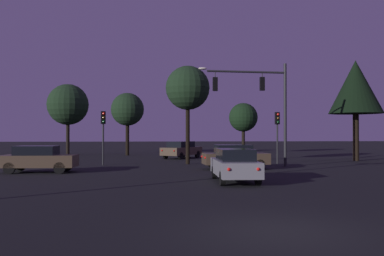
{
  "coord_description": "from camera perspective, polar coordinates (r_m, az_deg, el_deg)",
  "views": [
    {
      "loc": [
        -2.78,
        -9.52,
        2.22
      ],
      "look_at": [
        -0.23,
        19.17,
        2.6
      ],
      "focal_mm": 39.7,
      "sensor_mm": 36.0,
      "label": 1
    }
  ],
  "objects": [
    {
      "name": "tree_lot_edge",
      "position": [
        43.62,
        -8.67,
        2.45
      ],
      "size": [
        3.35,
        3.35,
        6.36
      ],
      "color": "black",
      "rests_on": "ground"
    },
    {
      "name": "car_far_lane",
      "position": [
        37.91,
        -1.41,
        -2.9
      ],
      "size": [
        3.99,
        4.61,
        1.52
      ],
      "color": "#473828",
      "rests_on": "ground"
    },
    {
      "name": "tree_center_horizon",
      "position": [
        48.16,
        6.91,
        1.4
      ],
      "size": [
        3.24,
        3.24,
        5.67
      ],
      "color": "black",
      "rests_on": "ground"
    },
    {
      "name": "tree_left_far",
      "position": [
        37.08,
        21.13,
        5.11
      ],
      "size": [
        4.3,
        4.3,
        8.18
      ],
      "color": "black",
      "rests_on": "ground"
    },
    {
      "name": "car_crossing_right",
      "position": [
        25.72,
        -19.93,
        -3.88
      ],
      "size": [
        4.25,
        2.0,
        1.52
      ],
      "color": "#473828",
      "rests_on": "ground"
    },
    {
      "name": "traffic_light_corner_right",
      "position": [
        31.72,
        11.4,
        0.15
      ],
      "size": [
        0.34,
        0.37,
        3.79
      ],
      "color": "#232326",
      "rests_on": "ground"
    },
    {
      "name": "car_nearside_lane",
      "position": [
        19.64,
        5.76,
        -4.91
      ],
      "size": [
        1.83,
        4.5,
        1.52
      ],
      "color": "gray",
      "rests_on": "ground"
    },
    {
      "name": "car_crossing_left",
      "position": [
        26.63,
        5.78,
        -3.81
      ],
      "size": [
        4.15,
        2.0,
        1.52
      ],
      "color": "#473828",
      "rests_on": "ground"
    },
    {
      "name": "tree_right_cluster",
      "position": [
        30.9,
        -0.58,
        5.34
      ],
      "size": [
        3.2,
        3.2,
        7.14
      ],
      "color": "black",
      "rests_on": "ground"
    },
    {
      "name": "tree_behind_sign",
      "position": [
        45.37,
        -16.33,
        3.02
      ],
      "size": [
        4.2,
        4.2,
        7.29
      ],
      "color": "black",
      "rests_on": "ground"
    },
    {
      "name": "traffic_signal_mast_arm",
      "position": [
        28.73,
        9.3,
        4.24
      ],
      "size": [
        6.02,
        0.65,
        6.93
      ],
      "color": "#232326",
      "rests_on": "ground"
    },
    {
      "name": "ground_plane",
      "position": [
        34.2,
        -0.41,
        -4.47
      ],
      "size": [
        168.0,
        168.0,
        0.0
      ],
      "primitive_type": "plane",
      "color": "black",
      "rests_on": "ground"
    },
    {
      "name": "traffic_light_corner_left",
      "position": [
        30.34,
        -11.84,
        0.18
      ],
      "size": [
        0.36,
        0.38,
        3.79
      ],
      "color": "#232326",
      "rests_on": "ground"
    }
  ]
}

